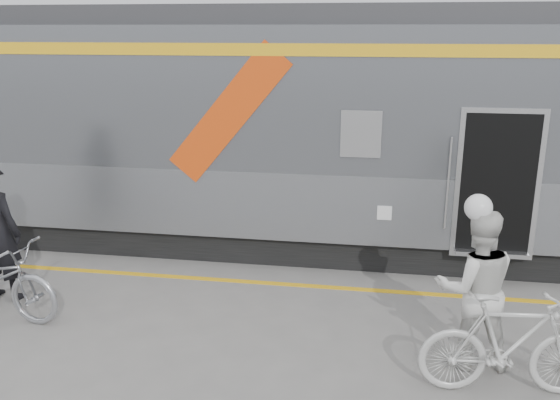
# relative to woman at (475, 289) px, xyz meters

# --- Properties ---
(ground) EXTENTS (90.00, 90.00, 0.00)m
(ground) POSITION_rel_woman_xyz_m (-2.82, -0.35, -0.94)
(ground) COLOR slate
(ground) RESTS_ON ground
(train) EXTENTS (24.00, 3.17, 4.10)m
(train) POSITION_rel_woman_xyz_m (-1.59, 3.85, 1.12)
(train) COLOR black
(train) RESTS_ON ground
(safety_strip) EXTENTS (24.00, 0.12, 0.01)m
(safety_strip) POSITION_rel_woman_xyz_m (-2.82, 1.80, -0.93)
(safety_strip) COLOR yellow
(safety_strip) RESTS_ON ground
(woman) EXTENTS (0.97, 0.79, 1.87)m
(woman) POSITION_rel_woman_xyz_m (0.00, 0.00, 0.00)
(woman) COLOR silver
(woman) RESTS_ON ground
(bicycle_right) EXTENTS (1.93, 0.71, 1.13)m
(bicycle_right) POSITION_rel_woman_xyz_m (0.30, -0.55, -0.37)
(bicycle_right) COLOR beige
(bicycle_right) RESTS_ON ground
(helmet_woman) EXTENTS (0.30, 0.30, 0.30)m
(helmet_woman) POSITION_rel_woman_xyz_m (0.00, 0.00, 1.09)
(helmet_woman) COLOR white
(helmet_woman) RESTS_ON woman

